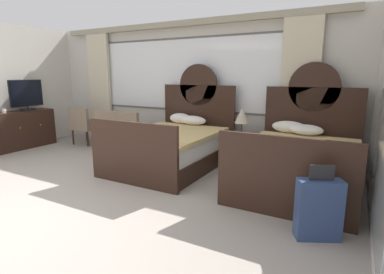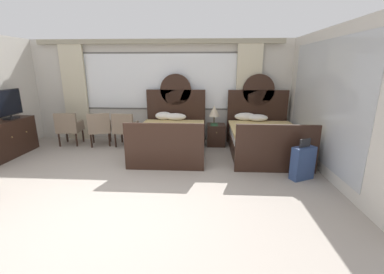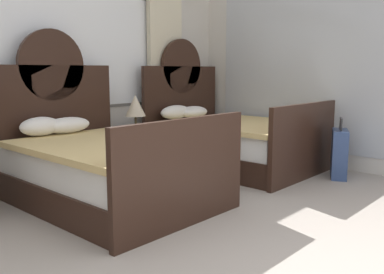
{
  "view_description": "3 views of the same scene",
  "coord_description": "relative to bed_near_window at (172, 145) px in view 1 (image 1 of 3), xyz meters",
  "views": [
    {
      "loc": [
        3.24,
        -1.65,
        1.61
      ],
      "look_at": [
        1.05,
        2.34,
        0.67
      ],
      "focal_mm": 28.09,
      "sensor_mm": 36.0,
      "label": 1
    },
    {
      "loc": [
        1.25,
        -3.09,
        1.99
      ],
      "look_at": [
        0.97,
        1.83,
        0.64
      ],
      "focal_mm": 24.0,
      "sensor_mm": 36.0,
      "label": 2
    },
    {
      "loc": [
        -2.13,
        -0.76,
        1.36
      ],
      "look_at": [
        1.05,
        2.11,
        0.67
      ],
      "focal_mm": 39.52,
      "sensor_mm": 36.0,
      "label": 3
    }
  ],
  "objects": [
    {
      "name": "tv_flatscreen",
      "position": [
        -3.67,
        -0.26,
        0.79
      ],
      "size": [
        0.2,
        0.76,
        0.68
      ],
      "color": "black",
      "rests_on": "dresser_minibar"
    },
    {
      "name": "ground_plane",
      "position": [
        -0.43,
        -2.74,
        -0.38
      ],
      "size": [
        24.0,
        24.0,
        0.0
      ],
      "primitive_type": "plane",
      "color": "#9E9389"
    },
    {
      "name": "armchair_by_window_centre",
      "position": [
        -1.93,
        0.48,
        0.11
      ],
      "size": [
        0.67,
        0.67,
        0.87
      ],
      "color": "#84705B",
      "rests_on": "ground_plane"
    },
    {
      "name": "armchair_by_window_right",
      "position": [
        -2.74,
        0.48,
        0.11
      ],
      "size": [
        0.58,
        0.58,
        0.87
      ],
      "color": "#84705B",
      "rests_on": "ground_plane"
    },
    {
      "name": "table_lamp_on_nightstand",
      "position": [
        1.02,
        0.73,
        0.51
      ],
      "size": [
        0.27,
        0.27,
        0.49
      ],
      "color": "brown",
      "rests_on": "nightstand_between_beds"
    },
    {
      "name": "dresser_minibar",
      "position": [
        -3.69,
        -0.61,
        0.04
      ],
      "size": [
        0.48,
        1.71,
        0.83
      ],
      "color": "black",
      "rests_on": "ground_plane"
    },
    {
      "name": "cup_on_dresser",
      "position": [
        -3.61,
        -0.82,
        0.49
      ],
      "size": [
        0.11,
        0.08,
        0.08
      ],
      "color": "white",
      "rests_on": "dresser_minibar"
    },
    {
      "name": "bed_near_window",
      "position": [
        0.0,
        0.0,
        0.0
      ],
      "size": [
        1.57,
        2.14,
        1.82
      ],
      "color": "black",
      "rests_on": "ground_plane"
    },
    {
      "name": "wall_back_window",
      "position": [
        -0.43,
        1.19,
        1.05
      ],
      "size": [
        6.97,
        0.22,
        2.7
      ],
      "color": "beige",
      "rests_on": "ground_plane"
    },
    {
      "name": "nightstand_between_beds",
      "position": [
        1.08,
        0.67,
        -0.1
      ],
      "size": [
        0.47,
        0.49,
        0.55
      ],
      "color": "black",
      "rests_on": "ground_plane"
    },
    {
      "name": "armchair_by_window_left",
      "position": [
        -1.26,
        0.48,
        0.11
      ],
      "size": [
        0.57,
        0.57,
        0.87
      ],
      "color": "#84705B",
      "rests_on": "ground_plane"
    },
    {
      "name": "suitcase_on_floor",
      "position": [
        2.58,
        -1.37,
        -0.07
      ],
      "size": [
        0.47,
        0.35,
        0.76
      ],
      "color": "navy",
      "rests_on": "ground_plane"
    },
    {
      "name": "book_on_nightstand",
      "position": [
        1.02,
        0.58,
        0.19
      ],
      "size": [
        0.18,
        0.26,
        0.03
      ],
      "color": "#285133",
      "rests_on": "nightstand_between_beds"
    },
    {
      "name": "bed_near_mirror",
      "position": [
        2.16,
        0.0,
        0.0
      ],
      "size": [
        1.57,
        2.14,
        1.82
      ],
      "color": "black",
      "rests_on": "ground_plane"
    }
  ]
}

